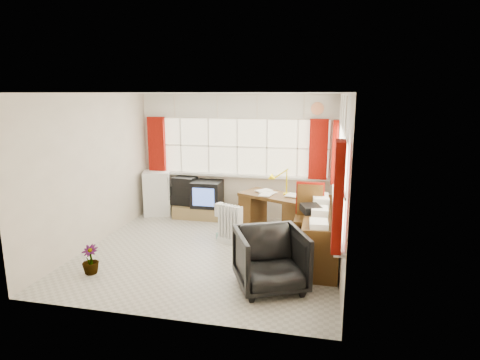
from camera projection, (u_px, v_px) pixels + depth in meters
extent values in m
plane|color=beige|center=(210.00, 252.00, 6.45)|extent=(4.00, 4.00, 0.00)
plane|color=beige|center=(238.00, 157.00, 8.09)|extent=(4.00, 0.00, 4.00)
plane|color=beige|center=(155.00, 212.00, 4.28)|extent=(4.00, 0.00, 4.00)
plane|color=beige|center=(93.00, 171.00, 6.61)|extent=(0.00, 4.00, 4.00)
plane|color=beige|center=(342.00, 182.00, 5.76)|extent=(0.00, 4.00, 4.00)
plane|color=white|center=(208.00, 93.00, 5.92)|extent=(4.00, 4.00, 0.00)
plane|color=#F3E7C0|center=(237.00, 147.00, 8.03)|extent=(3.60, 0.00, 3.60)
cube|color=white|center=(237.00, 176.00, 8.12)|extent=(3.70, 0.12, 0.05)
cube|color=white|center=(181.00, 145.00, 8.28)|extent=(0.03, 0.02, 1.10)
cube|color=white|center=(209.00, 146.00, 8.15)|extent=(0.03, 0.02, 1.10)
cube|color=white|center=(237.00, 147.00, 8.02)|extent=(0.03, 0.02, 1.10)
cube|color=white|center=(267.00, 148.00, 7.90)|extent=(0.03, 0.02, 1.10)
cube|color=white|center=(298.00, 149.00, 7.77)|extent=(0.03, 0.02, 1.10)
plane|color=#F3E7C0|center=(342.00, 168.00, 5.73)|extent=(0.00, 3.60, 3.60)
cube|color=white|center=(337.00, 207.00, 5.86)|extent=(0.12, 3.70, 0.05)
cube|color=white|center=(344.00, 186.00, 4.58)|extent=(0.02, 0.03, 1.10)
cube|color=white|center=(342.00, 176.00, 5.16)|extent=(0.02, 0.03, 1.10)
cube|color=white|center=(341.00, 168.00, 5.73)|extent=(0.02, 0.03, 1.10)
cube|color=white|center=(340.00, 161.00, 6.30)|extent=(0.02, 0.03, 1.10)
cube|color=white|center=(339.00, 156.00, 6.87)|extent=(0.02, 0.03, 1.10)
cube|color=#910F07|center=(157.00, 145.00, 8.31)|extent=(0.35, 0.10, 1.15)
cube|color=#910F07|center=(318.00, 149.00, 7.62)|extent=(0.35, 0.10, 1.15)
cube|color=#910F07|center=(335.00, 152.00, 7.27)|extent=(0.10, 0.35, 1.15)
cube|color=#910F07|center=(338.00, 196.00, 4.12)|extent=(0.10, 0.35, 1.15)
cube|color=silver|center=(237.00, 106.00, 7.85)|extent=(3.95, 0.08, 0.48)
cube|color=silver|center=(343.00, 111.00, 5.56)|extent=(0.08, 3.95, 0.48)
cube|color=#553414|center=(274.00, 196.00, 7.24)|extent=(1.37, 1.07, 0.06)
cube|color=#553414|center=(253.00, 210.00, 7.60)|extent=(0.49, 0.62, 0.65)
cube|color=#553414|center=(297.00, 220.00, 7.04)|extent=(0.49, 0.62, 0.65)
cube|color=white|center=(274.00, 194.00, 7.24)|extent=(0.31, 0.34, 0.02)
cube|color=white|center=(274.00, 194.00, 7.23)|extent=(0.31, 0.34, 0.02)
cube|color=white|center=(274.00, 194.00, 7.23)|extent=(0.31, 0.34, 0.02)
cube|color=white|center=(274.00, 193.00, 7.23)|extent=(0.31, 0.34, 0.02)
cylinder|color=#FFEF0A|center=(286.00, 194.00, 7.24)|extent=(0.11, 0.11, 0.02)
cylinder|color=#FFEF0A|center=(287.00, 183.00, 7.19)|extent=(0.03, 0.03, 0.42)
cone|color=#FFEF0A|center=(287.00, 174.00, 7.16)|extent=(0.17, 0.14, 0.17)
cube|color=black|center=(308.00, 251.00, 6.42)|extent=(0.46, 0.46, 0.04)
cylinder|color=silver|center=(308.00, 237.00, 6.37)|extent=(0.06, 0.06, 0.53)
cube|color=#553414|center=(309.00, 221.00, 6.32)|extent=(0.45, 0.43, 0.06)
cube|color=#553414|center=(310.00, 200.00, 6.47)|extent=(0.41, 0.05, 0.51)
cube|color=#910F07|center=(310.00, 198.00, 6.47)|extent=(0.45, 0.06, 0.53)
imported|color=black|center=(271.00, 260.00, 5.17)|extent=(1.13, 1.14, 0.79)
cube|color=white|center=(230.00, 241.00, 6.81)|extent=(0.48, 0.34, 0.09)
cube|color=white|center=(221.00, 220.00, 6.86)|extent=(0.08, 0.13, 0.58)
cube|color=white|center=(224.00, 220.00, 6.82)|extent=(0.08, 0.13, 0.58)
cube|color=white|center=(227.00, 221.00, 6.78)|extent=(0.08, 0.13, 0.58)
cube|color=white|center=(230.00, 222.00, 6.74)|extent=(0.08, 0.13, 0.58)
cube|color=white|center=(233.00, 223.00, 6.70)|extent=(0.08, 0.13, 0.58)
cube|color=white|center=(237.00, 223.00, 6.67)|extent=(0.08, 0.13, 0.58)
cube|color=white|center=(240.00, 224.00, 6.63)|extent=(0.08, 0.13, 0.58)
cube|color=#553414|center=(321.00, 233.00, 6.20)|extent=(0.50, 2.00, 0.75)
cube|color=white|center=(319.00, 223.00, 5.35)|extent=(0.24, 0.32, 0.10)
cube|color=white|center=(320.00, 212.00, 5.86)|extent=(0.24, 0.32, 0.10)
cube|color=white|center=(321.00, 202.00, 6.37)|extent=(0.24, 0.32, 0.10)
cube|color=white|center=(321.00, 194.00, 6.88)|extent=(0.24, 0.32, 0.10)
cube|color=black|center=(311.00, 209.00, 5.99)|extent=(0.36, 0.40, 0.11)
cube|color=olive|center=(208.00, 212.00, 8.18)|extent=(1.40, 0.50, 0.25)
cube|color=black|center=(207.00, 194.00, 8.10)|extent=(0.58, 0.53, 0.52)
cube|color=#4E70DD|center=(203.00, 197.00, 7.84)|extent=(0.44, 0.03, 0.35)
cube|color=black|center=(185.00, 199.00, 8.29)|extent=(0.58, 0.41, 0.20)
cube|color=black|center=(185.00, 190.00, 8.25)|extent=(0.53, 0.38, 0.19)
cube|color=black|center=(185.00, 182.00, 8.22)|extent=(0.49, 0.36, 0.18)
cube|color=white|center=(157.00, 193.00, 8.43)|extent=(0.69, 0.69, 0.91)
cube|color=silver|center=(168.00, 189.00, 8.17)|extent=(0.03, 0.03, 0.48)
imported|color=silver|center=(200.00, 211.00, 8.15)|extent=(0.16, 0.16, 0.30)
imported|color=#80BFB8|center=(219.00, 234.00, 7.00)|extent=(0.11, 0.11, 0.17)
imported|color=black|center=(90.00, 260.00, 5.63)|extent=(0.24, 0.24, 0.41)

